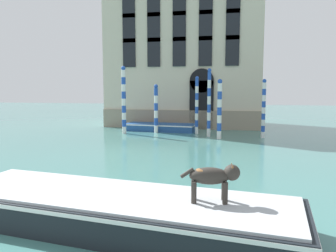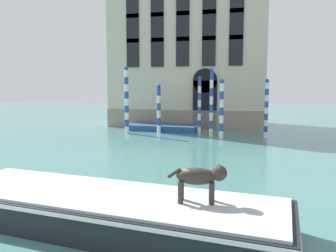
# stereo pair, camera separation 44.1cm
# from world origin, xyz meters

# --- Properties ---
(palazzo_left) EXTENTS (11.92, 6.13, 13.66)m
(palazzo_left) POSITION_xyz_m (1.53, 24.32, 6.82)
(palazzo_left) COLOR beige
(palazzo_left) RESTS_ON ground_plane
(boat_foreground) EXTENTS (8.08, 3.22, 0.73)m
(boat_foreground) POSITION_xyz_m (3.05, 3.74, 0.39)
(boat_foreground) COLOR black
(boat_foreground) RESTS_ON ground_plane
(dog_on_deck) EXTENTS (1.18, 0.43, 0.79)m
(dog_on_deck) POSITION_xyz_m (5.14, 3.65, 1.24)
(dog_on_deck) COLOR #332D28
(dog_on_deck) RESTS_ON boat_foreground
(boat_moored_near_palazzo) EXTENTS (5.14, 2.23, 0.51)m
(boat_moored_near_palazzo) POSITION_xyz_m (0.43, 19.85, 0.27)
(boat_moored_near_palazzo) COLOR #234C8C
(boat_moored_near_palazzo) RESTS_ON ground_plane
(mooring_pole_0) EXTENTS (0.23, 0.23, 3.80)m
(mooring_pole_0) POSITION_xyz_m (3.11, 18.93, 1.92)
(mooring_pole_0) COLOR white
(mooring_pole_0) RESTS_ON ground_plane
(mooring_pole_1) EXTENTS (0.29, 0.29, 4.46)m
(mooring_pole_1) POSITION_xyz_m (-1.62, 17.94, 2.25)
(mooring_pole_1) COLOR white
(mooring_pole_1) RESTS_ON ground_plane
(mooring_pole_2) EXTENTS (0.24, 0.24, 3.56)m
(mooring_pole_2) POSITION_xyz_m (7.30, 17.79, 1.80)
(mooring_pole_2) COLOR white
(mooring_pole_2) RESTS_ON ground_plane
(mooring_pole_3) EXTENTS (0.27, 0.27, 3.28)m
(mooring_pole_3) POSITION_xyz_m (0.38, 18.72, 1.66)
(mooring_pole_3) COLOR white
(mooring_pole_3) RESTS_ON ground_plane
(mooring_pole_4) EXTENTS (0.28, 0.28, 3.55)m
(mooring_pole_4) POSITION_xyz_m (4.69, 16.87, 1.80)
(mooring_pole_4) COLOR white
(mooring_pole_4) RESTS_ON ground_plane
(mooring_pole_5) EXTENTS (0.23, 0.23, 4.23)m
(mooring_pole_5) POSITION_xyz_m (4.01, 17.72, 2.13)
(mooring_pole_5) COLOR white
(mooring_pole_5) RESTS_ON ground_plane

